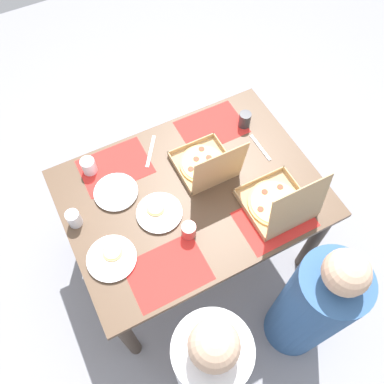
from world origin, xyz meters
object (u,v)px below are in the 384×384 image
plate_far_left (159,212)px  diner_left_seat (311,307)px  plate_near_left (112,258)px  plate_middle (116,192)px  diner_right_seat (209,365)px  pizza_box_corner_right (207,165)px  cup_clear_right (89,166)px  pizza_box_center (280,204)px  cup_clear_left (189,231)px  cup_dark (245,120)px  cup_spare (74,219)px

plate_far_left → diner_left_seat: size_ratio=0.20×
plate_near_left → diner_left_seat: size_ratio=0.21×
plate_middle → diner_right_seat: diner_right_seat is taller
pizza_box_corner_right → cup_clear_right: size_ratio=3.63×
pizza_box_center → pizza_box_corner_right: size_ratio=1.08×
cup_clear_left → plate_middle: bearing=-58.9°
plate_near_left → plate_middle: 0.35m
pizza_box_center → plate_near_left: 0.84m
pizza_box_center → cup_dark: 0.55m
cup_dark → diner_right_seat: diner_right_seat is taller
cup_dark → cup_spare: bearing=8.2°
cup_clear_left → plate_near_left: bearing=-8.2°
cup_clear_left → cup_clear_right: size_ratio=0.98×
pizza_box_center → plate_far_left: size_ratio=1.50×
plate_near_left → cup_clear_left: cup_clear_left is taller
plate_far_left → cup_clear_left: (-0.08, 0.17, 0.03)m
cup_spare → diner_left_seat: size_ratio=0.08×
plate_near_left → plate_middle: plate_near_left is taller
cup_clear_left → diner_left_seat: 0.73m
plate_middle → cup_dark: (-0.80, -0.08, 0.04)m
cup_spare → diner_right_seat: (-0.29, 0.84, -0.29)m
cup_clear_left → diner_left_seat: bearing=127.7°
pizza_box_center → diner_right_seat: size_ratio=0.30×
plate_far_left → diner_right_seat: size_ratio=0.20×
cup_clear_left → cup_dark: bearing=-141.8°
plate_far_left → diner_right_seat: diner_right_seat is taller
pizza_box_corner_right → plate_far_left: 0.35m
plate_middle → cup_clear_left: (-0.22, 0.37, 0.03)m
cup_clear_left → diner_right_seat: bearing=72.3°
plate_near_left → cup_dark: bearing=-157.1°
plate_far_left → cup_dark: size_ratio=2.49×
plate_near_left → diner_right_seat: diner_right_seat is taller
cup_clear_left → plate_far_left: bearing=-64.6°
plate_near_left → diner_left_seat: 1.01m
cup_dark → diner_left_seat: diner_left_seat is taller
pizza_box_center → cup_clear_left: size_ratio=3.98×
pizza_box_center → cup_clear_right: pizza_box_center is taller
cup_clear_left → cup_clear_right: cup_clear_right is taller
pizza_box_center → plate_middle: pizza_box_center is taller
plate_middle → cup_clear_right: bearing=-69.9°
pizza_box_corner_right → cup_clear_left: 0.38m
cup_dark → plate_middle: bearing=6.0°
diner_left_seat → cup_dark: bearing=-99.7°
plate_near_left → diner_right_seat: (-0.20, 0.59, -0.25)m
plate_middle → cup_clear_right: (0.07, -0.19, 0.04)m
cup_dark → diner_left_seat: bearing=80.3°
pizza_box_center → plate_middle: 0.82m
pizza_box_center → plate_near_left: bearing=-9.1°
pizza_box_center → diner_right_seat: 0.82m
pizza_box_corner_right → cup_spare: pizza_box_corner_right is taller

